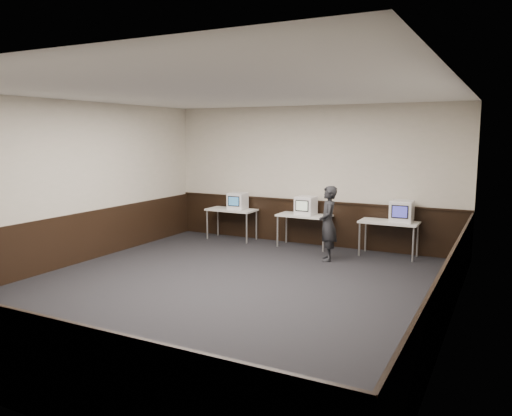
{
  "coord_description": "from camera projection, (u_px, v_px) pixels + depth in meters",
  "views": [
    {
      "loc": [
        4.13,
        -6.8,
        2.54
      ],
      "look_at": [
        -0.2,
        1.6,
        1.15
      ],
      "focal_mm": 35.0,
      "sensor_mm": 36.0,
      "label": 1
    }
  ],
  "objects": [
    {
      "name": "wainscot_right",
      "position": [
        448.0,
        291.0,
        6.57
      ],
      "size": [
        0.04,
        7.98,
        1.0
      ],
      "primitive_type": "cube",
      "color": "black",
      "rests_on": "right_wall"
    },
    {
      "name": "wainscot_front",
      "position": [
        1.0,
        356.0,
        4.64
      ],
      "size": [
        6.98,
        0.04,
        1.0
      ],
      "primitive_type": "cube",
      "color": "black",
      "rests_on": "front_wall"
    },
    {
      "name": "wainscot_left",
      "position": [
        69.0,
        240.0,
        9.72
      ],
      "size": [
        0.04,
        7.98,
        1.0
      ],
      "primitive_type": "cube",
      "color": "black",
      "rests_on": "left_wall"
    },
    {
      "name": "desk_right",
      "position": [
        389.0,
        225.0,
        10.42
      ],
      "size": [
        1.2,
        0.6,
        0.75
      ],
      "color": "silver",
      "rests_on": "ground"
    },
    {
      "name": "wainscot_back",
      "position": [
        310.0,
        223.0,
        11.64
      ],
      "size": [
        6.98,
        0.04,
        1.0
      ],
      "primitive_type": "cube",
      "color": "black",
      "rests_on": "back_wall"
    },
    {
      "name": "wainscot_rail",
      "position": [
        310.0,
        201.0,
        11.55
      ],
      "size": [
        6.98,
        0.06,
        0.04
      ],
      "primitive_type": "cube",
      "color": "black",
      "rests_on": "wainscot_back"
    },
    {
      "name": "emac_center",
      "position": [
        306.0,
        205.0,
        11.25
      ],
      "size": [
        0.43,
        0.46,
        0.42
      ],
      "rotation": [
        0.0,
        0.0,
        -0.03
      ],
      "color": "white",
      "rests_on": "desk_center"
    },
    {
      "name": "desk_left",
      "position": [
        232.0,
        212.0,
        12.14
      ],
      "size": [
        1.2,
        0.6,
        0.75
      ],
      "color": "silver",
      "rests_on": "ground"
    },
    {
      "name": "ceiling",
      "position": [
        220.0,
        92.0,
        7.75
      ],
      "size": [
        8.0,
        8.0,
        0.0
      ],
      "primitive_type": "plane",
      "rotation": [
        3.14,
        0.0,
        0.0
      ],
      "color": "white",
      "rests_on": "back_wall"
    },
    {
      "name": "left_wall",
      "position": [
        65.0,
        184.0,
        9.57
      ],
      "size": [
        0.0,
        8.0,
        8.0
      ],
      "primitive_type": "plane",
      "rotation": [
        1.57,
        0.0,
        1.57
      ],
      "color": "beige",
      "rests_on": "ground"
    },
    {
      "name": "right_wall",
      "position": [
        455.0,
        209.0,
        6.4
      ],
      "size": [
        0.0,
        8.0,
        8.0
      ],
      "primitive_type": "plane",
      "rotation": [
        1.57,
        0.0,
        -1.57
      ],
      "color": "beige",
      "rests_on": "ground"
    },
    {
      "name": "person",
      "position": [
        328.0,
        223.0,
        10.08
      ],
      "size": [
        0.55,
        0.65,
        1.52
      ],
      "primitive_type": "imported",
      "rotation": [
        0.0,
        0.0,
        -1.18
      ],
      "color": "black",
      "rests_on": "ground"
    },
    {
      "name": "emac_right",
      "position": [
        402.0,
        211.0,
        10.29
      ],
      "size": [
        0.46,
        0.5,
        0.45
      ],
      "rotation": [
        0.0,
        0.0,
        0.03
      ],
      "color": "white",
      "rests_on": "desk_right"
    },
    {
      "name": "floor",
      "position": [
        222.0,
        290.0,
        8.22
      ],
      "size": [
        8.0,
        8.0,
        0.0
      ],
      "primitive_type": "plane",
      "color": "black",
      "rests_on": "ground"
    },
    {
      "name": "back_wall",
      "position": [
        311.0,
        176.0,
        11.5
      ],
      "size": [
        7.0,
        0.0,
        7.0
      ],
      "primitive_type": "plane",
      "rotation": [
        1.57,
        0.0,
        0.0
      ],
      "color": "beige",
      "rests_on": "ground"
    },
    {
      "name": "desk_center",
      "position": [
        304.0,
        218.0,
        11.28
      ],
      "size": [
        1.2,
        0.6,
        0.75
      ],
      "color": "silver",
      "rests_on": "ground"
    },
    {
      "name": "emac_left",
      "position": [
        238.0,
        201.0,
        12.06
      ],
      "size": [
        0.43,
        0.46,
        0.4
      ],
      "rotation": [
        0.0,
        0.0,
        0.06
      ],
      "color": "white",
      "rests_on": "desk_left"
    }
  ]
}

